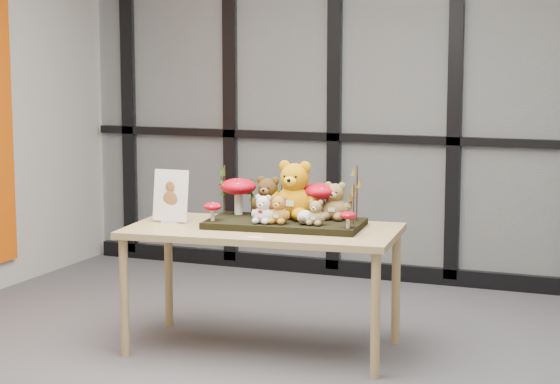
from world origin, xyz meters
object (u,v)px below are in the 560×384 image
at_px(diorama_tray, 285,224).
at_px(bear_brown_medium, 268,195).
at_px(bear_small_yellow, 279,208).
at_px(mushroom_back_left, 238,194).
at_px(mushroom_front_right, 348,219).
at_px(bear_tan_back, 335,199).
at_px(bear_white_bow, 263,208).
at_px(mushroom_front_left, 213,211).
at_px(sign_holder, 171,198).
at_px(mushroom_back_right, 321,199).
at_px(bear_beige_small, 316,211).
at_px(display_table, 263,239).
at_px(bear_pooh_yellow, 295,187).
at_px(plush_cream_hedgehog, 305,216).

height_order(diorama_tray, bear_brown_medium, bear_brown_medium).
distance_m(bear_small_yellow, mushroom_back_left, 0.39).
bearing_deg(mushroom_front_right, bear_tan_back, 122.90).
distance_m(bear_white_bow, mushroom_front_right, 0.48).
height_order(mushroom_front_left, sign_holder, sign_holder).
xyz_separation_m(mushroom_back_right, mushroom_front_left, (-0.54, -0.29, -0.05)).
xyz_separation_m(bear_small_yellow, mushroom_front_left, (-0.38, -0.05, -0.03)).
relative_size(bear_beige_small, mushroom_back_right, 0.69).
distance_m(display_table, mushroom_back_left, 0.35).
xyz_separation_m(mushroom_back_left, mushroom_front_left, (-0.04, -0.25, -0.06)).
bearing_deg(bear_brown_medium, bear_beige_small, -29.51).
relative_size(bear_small_yellow, mushroom_back_left, 0.75).
bearing_deg(sign_holder, bear_beige_small, 0.80).
relative_size(bear_beige_small, sign_holder, 0.50).
distance_m(bear_pooh_yellow, bear_tan_back, 0.24).
bearing_deg(bear_tan_back, display_table, -156.74).
distance_m(diorama_tray, mushroom_front_left, 0.41).
bearing_deg(plush_cream_hedgehog, bear_pooh_yellow, 120.96).
bearing_deg(bear_brown_medium, mushroom_back_right, 5.01).
distance_m(diorama_tray, sign_holder, 0.68).
bearing_deg(mushroom_back_left, bear_white_bow, -41.90).
distance_m(mushroom_front_right, sign_holder, 1.07).
distance_m(display_table, diorama_tray, 0.15).
height_order(bear_pooh_yellow, mushroom_front_left, bear_pooh_yellow).
xyz_separation_m(bear_small_yellow, bear_white_bow, (-0.08, -0.02, -0.00)).
relative_size(bear_brown_medium, mushroom_front_right, 2.59).
bearing_deg(bear_brown_medium, display_table, -85.36).
relative_size(bear_brown_medium, bear_tan_back, 1.09).
bearing_deg(mushroom_back_right, mushroom_front_left, -151.47).
xyz_separation_m(diorama_tray, bear_tan_back, (0.25, 0.13, 0.14)).
height_order(bear_pooh_yellow, bear_brown_medium, bear_pooh_yellow).
bearing_deg(display_table, mushroom_front_right, -10.25).
distance_m(plush_cream_hedgehog, mushroom_front_right, 0.26).
height_order(bear_small_yellow, plush_cream_hedgehog, bear_small_yellow).
height_order(bear_tan_back, mushroom_back_left, bear_tan_back).
distance_m(display_table, mushroom_front_right, 0.54).
bearing_deg(mushroom_front_right, plush_cream_hedgehog, 174.19).
xyz_separation_m(diorama_tray, mushroom_front_right, (0.41, -0.10, 0.07)).
height_order(display_table, mushroom_back_right, mushroom_back_right).
bearing_deg(bear_pooh_yellow, bear_tan_back, 6.58).
bearing_deg(sign_holder, mushroom_front_left, -11.31).
xyz_separation_m(bear_tan_back, mushroom_front_right, (0.15, -0.24, -0.07)).
xyz_separation_m(display_table, bear_beige_small, (0.32, -0.01, 0.18)).
relative_size(bear_pooh_yellow, bear_tan_back, 1.54).
bearing_deg(plush_cream_hedgehog, bear_white_bow, -172.11).
distance_m(bear_tan_back, plush_cream_hedgehog, 0.25).
relative_size(mushroom_front_left, mushroom_front_right, 1.15).
xyz_separation_m(bear_pooh_yellow, bear_brown_medium, (-0.16, -0.01, -0.05)).
distance_m(plush_cream_hedgehog, mushroom_front_left, 0.53).
xyz_separation_m(bear_beige_small, mushroom_front_right, (0.19, -0.03, -0.03)).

